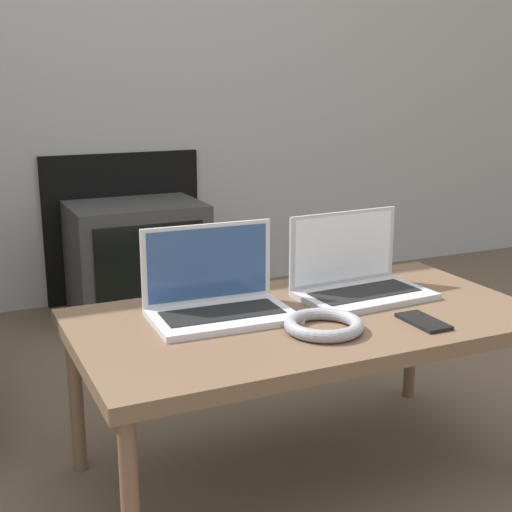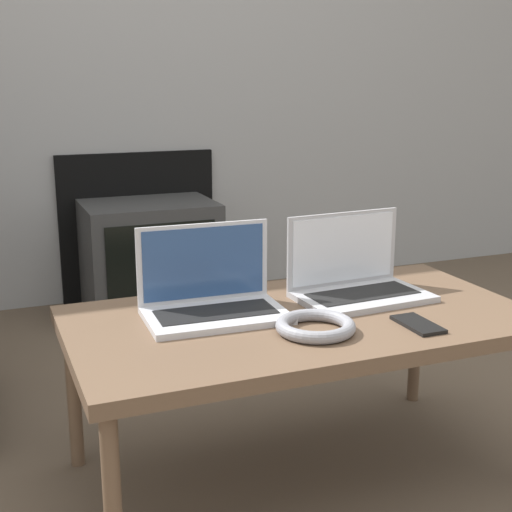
{
  "view_description": "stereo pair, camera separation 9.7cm",
  "coord_description": "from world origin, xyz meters",
  "px_view_note": "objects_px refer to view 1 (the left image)",
  "views": [
    {
      "loc": [
        -0.81,
        -1.21,
        1.0
      ],
      "look_at": [
        0.0,
        0.54,
        0.51
      ],
      "focal_mm": 50.0,
      "sensor_mm": 36.0,
      "label": 1
    },
    {
      "loc": [
        -0.72,
        -1.25,
        1.0
      ],
      "look_at": [
        0.0,
        0.54,
        0.51
      ],
      "focal_mm": 50.0,
      "sensor_mm": 36.0,
      "label": 2
    }
  ],
  "objects_px": {
    "laptop_left": "(217,296)",
    "tv": "(137,258)",
    "laptop_right": "(357,277)",
    "phone": "(423,321)",
    "headphones": "(324,325)"
  },
  "relations": [
    {
      "from": "phone",
      "to": "laptop_right",
      "type": "bearing_deg",
      "value": 94.14
    },
    {
      "from": "laptop_left",
      "to": "headphones",
      "type": "relative_size",
      "value": 1.88
    },
    {
      "from": "laptop_right",
      "to": "phone",
      "type": "height_order",
      "value": "laptop_right"
    },
    {
      "from": "tv",
      "to": "headphones",
      "type": "bearing_deg",
      "value": -89.76
    },
    {
      "from": "headphones",
      "to": "tv",
      "type": "xyz_separation_m",
      "value": [
        -0.01,
        1.58,
        -0.21
      ]
    },
    {
      "from": "laptop_right",
      "to": "headphones",
      "type": "xyz_separation_m",
      "value": [
        -0.22,
        -0.21,
        -0.03
      ]
    },
    {
      "from": "laptop_left",
      "to": "laptop_right",
      "type": "height_order",
      "value": "same"
    },
    {
      "from": "laptop_right",
      "to": "tv",
      "type": "bearing_deg",
      "value": 96.01
    },
    {
      "from": "headphones",
      "to": "tv",
      "type": "bearing_deg",
      "value": 90.24
    },
    {
      "from": "laptop_left",
      "to": "laptop_right",
      "type": "bearing_deg",
      "value": 2.1
    },
    {
      "from": "laptop_left",
      "to": "headphones",
      "type": "xyz_separation_m",
      "value": [
        0.18,
        -0.21,
        -0.03
      ]
    },
    {
      "from": "tv",
      "to": "laptop_left",
      "type": "bearing_deg",
      "value": -97.19
    },
    {
      "from": "phone",
      "to": "tv",
      "type": "xyz_separation_m",
      "value": [
        -0.25,
        1.64,
        -0.2
      ]
    },
    {
      "from": "laptop_right",
      "to": "laptop_left",
      "type": "bearing_deg",
      "value": 176.55
    },
    {
      "from": "laptop_left",
      "to": "tv",
      "type": "relative_size",
      "value": 0.62
    }
  ]
}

